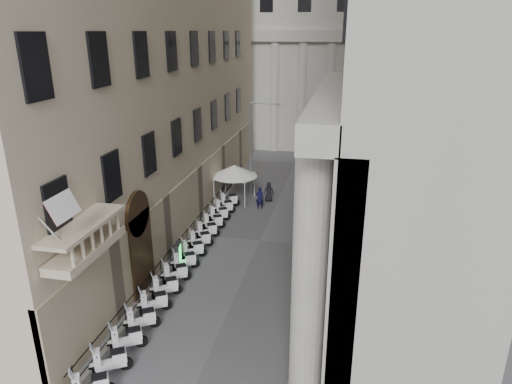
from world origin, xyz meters
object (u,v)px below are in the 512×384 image
pedestrian_a (260,198)px  pedestrian_b (301,168)px  info_kiosk (178,255)px  security_tent (233,170)px  street_lamp (254,141)px

pedestrian_a → pedestrian_b: bearing=-115.2°
pedestrian_a → info_kiosk: bearing=64.0°
security_tent → street_lamp: street_lamp is taller
street_lamp → pedestrian_a: (1.11, -3.13, -3.73)m
street_lamp → pedestrian_b: street_lamp is taller
security_tent → pedestrian_b: 8.76m
pedestrian_b → security_tent: bearing=64.1°
security_tent → pedestrian_b: security_tent is taller
security_tent → pedestrian_a: bearing=-32.1°
street_lamp → pedestrian_b: bearing=62.9°
pedestrian_a → pedestrian_b: pedestrian_b is taller
street_lamp → pedestrian_b: (3.39, 5.61, -3.73)m
street_lamp → pedestrian_a: size_ratio=4.45×
security_tent → street_lamp: bearing=49.2°
info_kiosk → security_tent: bearing=77.7°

